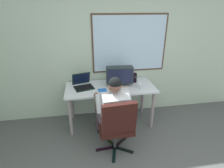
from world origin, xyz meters
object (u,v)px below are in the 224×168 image
laptop (83,83)px  wine_glass (140,83)px  office_chair (117,124)px  desk (110,91)px  person_seated (113,109)px  cd_case (102,90)px  crt_monitor (119,75)px  desk_speaker (135,78)px

laptop → wine_glass: size_ratio=2.76×
laptop → office_chair: bearing=-62.8°
desk → wine_glass: (0.48, -0.17, 0.19)m
desk → office_chair: size_ratio=1.69×
person_seated → wine_glass: bearing=35.2°
cd_case → laptop: bearing=147.1°
wine_glass → crt_monitor: bearing=150.8°
laptop → desk_speaker: 0.96m
crt_monitor → wine_glass: 0.38m
laptop → cd_case: laptop is taller
person_seated → cd_case: bearing=105.3°
cd_case → person_seated: bearing=-74.7°
laptop → wine_glass: (0.96, -0.24, 0.04)m
desk → cd_case: cd_case is taller
wine_glass → office_chair: bearing=-129.0°
laptop → wine_glass: 0.99m
office_chair → crt_monitor: 0.94m
cd_case → office_chair: bearing=-79.1°
office_chair → desk_speaker: size_ratio=5.31×
laptop → wine_glass: bearing=-13.9°
person_seated → laptop: (-0.43, 0.61, 0.20)m
desk → person_seated: person_seated is taller
person_seated → crt_monitor: (0.21, 0.55, 0.33)m
desk → wine_glass: wine_glass is taller
crt_monitor → laptop: 0.66m
wine_glass → desk_speaker: desk_speaker is taller
office_chair → crt_monitor: bearing=76.4°
wine_glass → person_seated: bearing=-144.8°
desk → office_chair: 0.82m
laptop → desk_speaker: laptop is taller
office_chair → cd_case: bearing=100.9°
person_seated → laptop: 0.78m
office_chair → crt_monitor: (0.20, 0.81, 0.43)m
crt_monitor → person_seated: bearing=-111.2°
office_chair → wine_glass: office_chair is taller
crt_monitor → desk_speaker: 0.35m
laptop → crt_monitor: bearing=-5.4°
desk → wine_glass: bearing=-18.9°
desk → cd_case: bearing=-139.8°
laptop → desk_speaker: bearing=3.6°
office_chair → laptop: (-0.45, 0.87, 0.29)m
wine_glass → cd_case: wine_glass is taller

